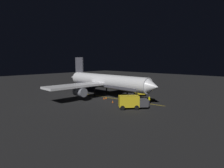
% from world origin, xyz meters
% --- Properties ---
extents(ground_plane, '(180.00, 180.00, 0.20)m').
position_xyz_m(ground_plane, '(0.00, 0.00, -0.10)').
color(ground_plane, black).
extents(apron_guide_stripe, '(2.31, 25.48, 0.01)m').
position_xyz_m(apron_guide_stripe, '(0.49, 4.00, 0.00)').
color(apron_guide_stripe, gold).
rests_on(apron_guide_stripe, ground_plane).
extents(airliner, '(32.72, 33.03, 10.39)m').
position_xyz_m(airliner, '(-0.03, -0.57, 3.88)').
color(airliner, white).
rests_on(airliner, ground_plane).
extents(baggage_truck, '(5.64, 5.35, 2.63)m').
position_xyz_m(baggage_truck, '(5.98, 12.84, 1.32)').
color(baggage_truck, gold).
rests_on(baggage_truck, ground_plane).
extents(catering_truck, '(5.47, 6.02, 2.19)m').
position_xyz_m(catering_truck, '(-8.17, 4.57, 1.16)').
color(catering_truck, gold).
rests_on(catering_truck, ground_plane).
extents(ground_crew_worker, '(0.40, 0.40, 1.74)m').
position_xyz_m(ground_crew_worker, '(-0.02, 13.13, 0.89)').
color(ground_crew_worker, black).
rests_on(ground_crew_worker, ground_plane).
extents(traffic_cone_near_left, '(0.50, 0.50, 0.55)m').
position_xyz_m(traffic_cone_near_left, '(2.37, 2.19, 0.25)').
color(traffic_cone_near_left, '#EA590F').
rests_on(traffic_cone_near_left, ground_plane).
extents(traffic_cone_near_right, '(0.50, 0.50, 0.55)m').
position_xyz_m(traffic_cone_near_right, '(-1.55, 11.76, 0.25)').
color(traffic_cone_near_right, '#EA590F').
rests_on(traffic_cone_near_right, ground_plane).
extents(traffic_cone_under_wing, '(0.50, 0.50, 0.55)m').
position_xyz_m(traffic_cone_under_wing, '(4.58, 6.44, 0.25)').
color(traffic_cone_under_wing, '#EA590F').
rests_on(traffic_cone_under_wing, ground_plane).
extents(traffic_cone_far, '(0.50, 0.50, 0.55)m').
position_xyz_m(traffic_cone_far, '(3.15, 2.22, 0.25)').
color(traffic_cone_far, '#EA590F').
rests_on(traffic_cone_far, ground_plane).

